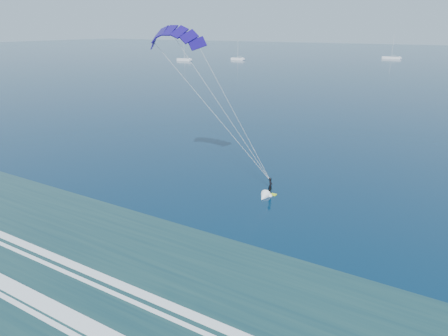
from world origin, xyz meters
TOP-DOWN VIEW (x-y plane):
  - kitesurfer_rig at (2.35, 27.72)m, footprint 15.00×5.66m
  - sailboat_0 at (-105.44, 169.74)m, footprint 8.38×2.40m
  - sailboat_1 at (-83.51, 188.46)m, footprint 7.33×2.40m
  - sailboat_2 at (-13.43, 239.96)m, footprint 9.72×2.40m

SIDE VIEW (x-z plane):
  - sailboat_1 at x=-83.51m, z-range -4.45..5.80m
  - sailboat_0 at x=-105.44m, z-range -5.04..6.40m
  - sailboat_2 at x=-13.43m, z-range -5.79..7.17m
  - kitesurfer_rig at x=2.35m, z-range 0.30..18.53m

